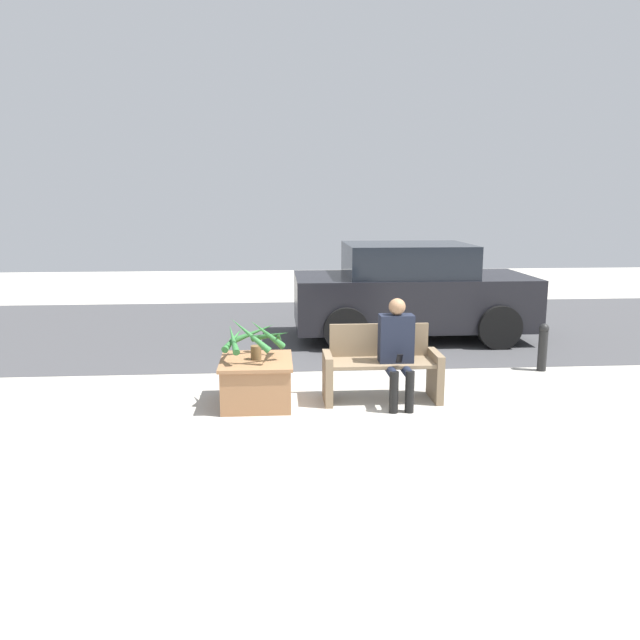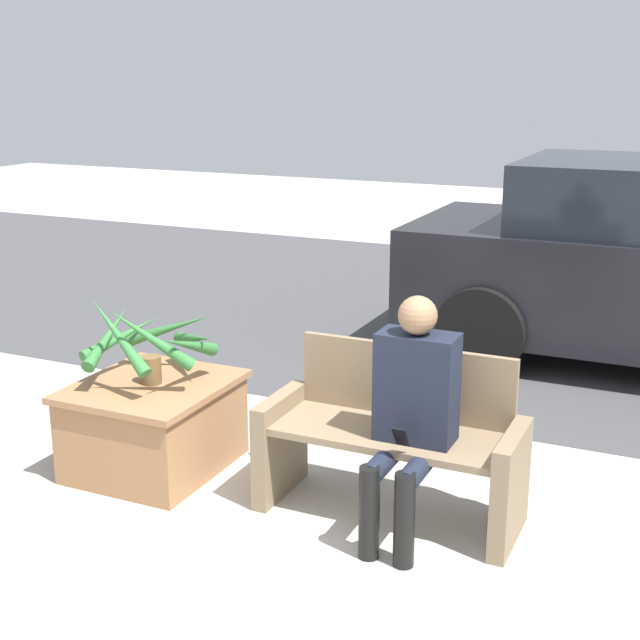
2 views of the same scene
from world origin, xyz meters
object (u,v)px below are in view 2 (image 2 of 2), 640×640
at_px(potted_plant, 150,340).
at_px(bench, 393,441).
at_px(person_seated, 411,406).
at_px(planter_box, 154,423).

bearing_deg(potted_plant, bench, 1.81).
relative_size(person_seated, potted_plant, 1.55).
bearing_deg(person_seated, bench, 132.24).
xyz_separation_m(person_seated, potted_plant, (-1.66, 0.12, 0.11)).
relative_size(bench, person_seated, 1.11).
xyz_separation_m(person_seated, planter_box, (-1.66, 0.11, -0.41)).
relative_size(person_seated, planter_box, 1.34).
bearing_deg(potted_plant, person_seated, -4.23).
distance_m(bench, planter_box, 1.51).
bearing_deg(bench, person_seated, -47.76).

